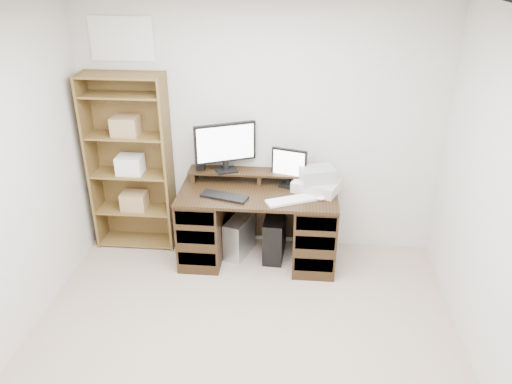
# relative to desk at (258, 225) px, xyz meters

# --- Properties ---
(room) EXTENTS (3.54, 4.04, 2.54)m
(room) POSITION_rel_desk_xyz_m (-0.02, -1.64, 0.86)
(room) COLOR tan
(room) RESTS_ON ground
(desk) EXTENTS (1.50, 0.70, 0.75)m
(desk) POSITION_rel_desk_xyz_m (0.00, 0.00, 0.00)
(desk) COLOR black
(desk) RESTS_ON ground
(riser_shelf) EXTENTS (1.40, 0.22, 0.12)m
(riser_shelf) POSITION_rel_desk_xyz_m (0.00, 0.21, 0.45)
(riser_shelf) COLOR black
(riser_shelf) RESTS_ON desk
(monitor_wide) EXTENTS (0.57, 0.27, 0.48)m
(monitor_wide) POSITION_rel_desk_xyz_m (-0.33, 0.20, 0.75)
(monitor_wide) COLOR black
(monitor_wide) RESTS_ON riser_shelf
(monitor_small) EXTENTS (0.34, 0.17, 0.38)m
(monitor_small) POSITION_rel_desk_xyz_m (0.28, 0.16, 0.57)
(monitor_small) COLOR black
(monitor_small) RESTS_ON desk
(speaker) EXTENTS (0.08, 0.08, 0.20)m
(speaker) POSITION_rel_desk_xyz_m (-0.58, 0.19, 0.58)
(speaker) COLOR black
(speaker) RESTS_ON riser_shelf
(keyboard_black) EXTENTS (0.46, 0.26, 0.02)m
(keyboard_black) POSITION_rel_desk_xyz_m (-0.30, -0.15, 0.37)
(keyboard_black) COLOR black
(keyboard_black) RESTS_ON desk
(keyboard_white) EXTENTS (0.48, 0.32, 0.02)m
(keyboard_white) POSITION_rel_desk_xyz_m (0.32, -0.17, 0.37)
(keyboard_white) COLOR white
(keyboard_white) RESTS_ON desk
(mouse) EXTENTS (0.09, 0.06, 0.04)m
(mouse) POSITION_rel_desk_xyz_m (0.58, -0.12, 0.38)
(mouse) COLOR white
(mouse) RESTS_ON desk
(printer) EXTENTS (0.49, 0.44, 0.10)m
(printer) POSITION_rel_desk_xyz_m (0.55, 0.07, 0.41)
(printer) COLOR #BDB4A4
(printer) RESTS_ON desk
(basket) EXTENTS (0.36, 0.30, 0.13)m
(basket) POSITION_rel_desk_xyz_m (0.55, 0.07, 0.53)
(basket) COLOR #969AA0
(basket) RESTS_ON printer
(tower_silver) EXTENTS (0.30, 0.44, 0.40)m
(tower_silver) POSITION_rel_desk_xyz_m (-0.20, 0.07, -0.19)
(tower_silver) COLOR silver
(tower_silver) RESTS_ON ground
(tower_black) EXTENTS (0.22, 0.46, 0.45)m
(tower_black) POSITION_rel_desk_xyz_m (0.16, 0.07, -0.17)
(tower_black) COLOR black
(tower_black) RESTS_ON ground
(bookshelf) EXTENTS (0.80, 0.30, 1.80)m
(bookshelf) POSITION_rel_desk_xyz_m (-1.29, 0.21, 0.53)
(bookshelf) COLOR brown
(bookshelf) RESTS_ON ground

